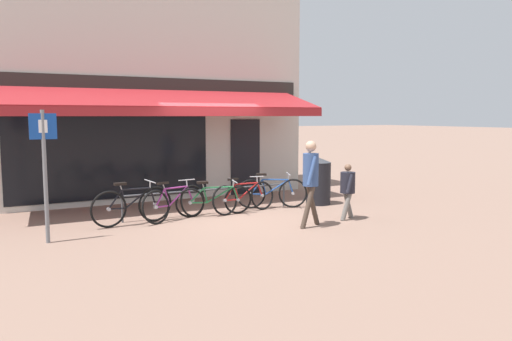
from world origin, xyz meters
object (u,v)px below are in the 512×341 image
Objects in this scene: litter_bin at (318,181)px; bicycle_purple at (175,203)px; bicycle_red at (244,197)px; parking_sign at (45,162)px; bicycle_blue at (272,192)px; pedestrian_child at (348,186)px; bicycle_black at (132,205)px; pedestrian_adult at (311,173)px; bicycle_green at (214,200)px.

bicycle_purple is at bearing -178.10° from litter_bin.
parking_sign is (-4.25, -0.83, 1.05)m from bicycle_red.
pedestrian_child reaches higher than bicycle_blue.
bicycle_red is 2.38m from pedestrian_child.
parking_sign is (-1.68, -0.75, 1.02)m from bicycle_black.
pedestrian_adult is at bearing -76.15° from bicycle_blue.
litter_bin is at bearing 50.48° from pedestrian_adult.
bicycle_purple reaches higher than bicycle_red.
bicycle_purple is 2.88m from parking_sign.
bicycle_black is 1.82m from bicycle_green.
bicycle_blue is at bearing 13.50° from bicycle_green.
bicycle_blue is at bearing -0.38° from bicycle_red.
pedestrian_child is at bearing -48.38° from bicycle_purple.
bicycle_black is 0.90m from bicycle_purple.
pedestrian_child reaches higher than bicycle_red.
pedestrian_adult is (0.50, -1.93, 0.71)m from bicycle_red.
bicycle_green is at bearing -20.30° from bicycle_purple.
bicycle_blue is 5.27m from parking_sign.
bicycle_green is at bearing 123.36° from pedestrian_adult.
bicycle_black is 1.00× the size of pedestrian_adult.
bicycle_blue reaches higher than bicycle_green.
bicycle_black is 1.04× the size of bicycle_purple.
bicycle_purple is at bearing 158.78° from pedestrian_child.
bicycle_blue is 2.05m from pedestrian_child.
bicycle_purple is at bearing -172.20° from bicycle_green.
bicycle_blue is at bearing 10.92° from parking_sign.
bicycle_red is at bearing -178.35° from litter_bin.
bicycle_green is (1.82, 0.04, -0.04)m from bicycle_black.
bicycle_black is at bearing -153.53° from bicycle_blue.
parking_sign is (-5.08, -0.98, 1.04)m from bicycle_blue.
parking_sign is (-3.50, -0.79, 1.06)m from bicycle_green.
bicycle_purple is at bearing -7.20° from bicycle_black.
bicycle_purple is 0.72× the size of parking_sign.
bicycle_red is at bearing 104.21° from pedestrian_adult.
bicycle_black reaches higher than bicycle_purple.
pedestrian_child is at bearing -44.84° from bicycle_blue.
bicycle_green is (0.92, 0.02, -0.02)m from bicycle_purple.
bicycle_blue is 2.21m from pedestrian_adult.
bicycle_purple reaches higher than bicycle_green.
pedestrian_adult is 1.44× the size of pedestrian_child.
pedestrian_child is (3.27, -1.66, 0.34)m from bicycle_purple.
bicycle_blue is at bearing -4.44° from bicycle_black.
pedestrian_child is at bearing -57.51° from bicycle_red.
bicycle_black reaches higher than bicycle_green.
pedestrian_adult reaches higher than bicycle_blue.
bicycle_purple is 0.94× the size of bicycle_green.
pedestrian_child is (2.35, -1.68, 0.36)m from bicycle_green.
litter_bin is at bearing 79.46° from pedestrian_child.
bicycle_purple is 0.92m from bicycle_green.
bicycle_black is at bearing 148.62° from pedestrian_adult.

